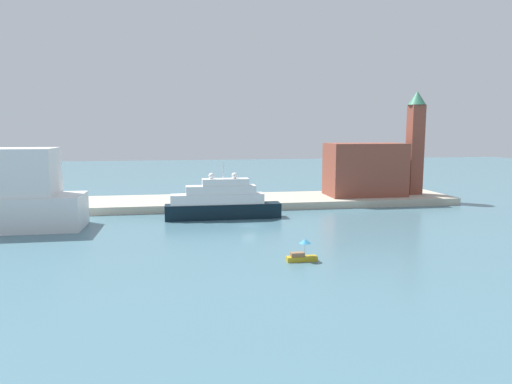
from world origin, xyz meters
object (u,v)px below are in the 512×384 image
person_figure (212,197)px  bell_tower (415,139)px  parked_car (188,199)px  small_motorboat (302,254)px  harbor_building (365,169)px  mooring_bollard (254,201)px  large_yacht (222,203)px

person_figure → bell_tower: bearing=3.8°
bell_tower → parked_car: bell_tower is taller
person_figure → small_motorboat: bearing=-78.5°
harbor_building → parked_car: 45.37m
parked_car → mooring_bollard: (14.96, -4.61, -0.23)m
small_motorboat → bell_tower: (43.52, 50.24, 14.86)m
harbor_building → bell_tower: bell_tower is taller
large_yacht → person_figure: large_yacht is taller
bell_tower → mooring_bollard: bell_tower is taller
parked_car → person_figure: bearing=-5.1°
person_figure → mooring_bollard: 10.31m
large_yacht → small_motorboat: size_ratio=5.56×
large_yacht → small_motorboat: 34.47m
small_motorboat → large_yacht: bearing=104.0°
parked_car → person_figure: 5.55m
large_yacht → small_motorboat: bearing=-76.0°
person_figure → large_yacht: bearing=-84.9°
small_motorboat → person_figure: person_figure is taller
large_yacht → parked_car: large_yacht is taller
mooring_bollard → small_motorboat: bearing=-89.9°
harbor_building → person_figure: bearing=-175.3°
small_motorboat → bell_tower: bell_tower is taller
large_yacht → mooring_bollard: bearing=48.1°
small_motorboat → bell_tower: 68.10m
large_yacht → person_figure: size_ratio=13.57×
large_yacht → person_figure: (-1.19, 13.30, -0.83)m
bell_tower → small_motorboat: bearing=-130.9°
parked_car → person_figure: person_figure is taller
small_motorboat → person_figure: bearing=101.5°
harbor_building → bell_tower: size_ratio=0.73×
parked_car → bell_tower: bearing=3.0°
parked_car → harbor_building: bearing=3.5°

